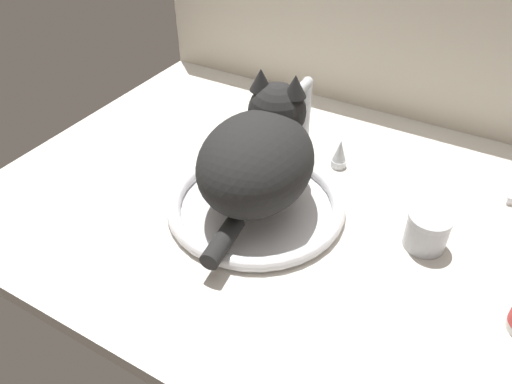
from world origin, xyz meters
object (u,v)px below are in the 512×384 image
Objects in this scene: metal_jar at (427,231)px; cat at (260,154)px; faucet at (303,129)px; sink_basin at (256,204)px.

cat is at bearing -172.20° from metal_jar.
metal_jar is (29.61, -13.54, -3.74)cm from faucet.
metal_jar is (29.84, 4.09, -7.92)cm from cat.
metal_jar is at bearing 7.80° from cat.
sink_basin is 30.28cm from metal_jar.
faucet is at bearing 155.42° from metal_jar.
cat reaches higher than sink_basin.
sink_basin is 1.68× the size of faucet.
faucet is 0.57× the size of cat.
cat reaches higher than metal_jar.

